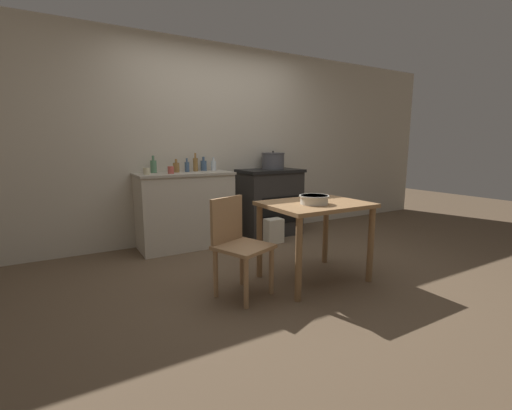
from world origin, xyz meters
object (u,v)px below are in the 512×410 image
at_px(bottle_left, 204,165).
at_px(bottle_center, 195,164).
at_px(chair, 238,243).
at_px(mixing_bowl_large, 314,199).
at_px(cup_right, 147,171).
at_px(bottle_center_right, 176,167).
at_px(bottle_center_left, 187,167).
at_px(bottle_far_left, 214,165).
at_px(work_table, 315,215).
at_px(stock_pot, 273,161).
at_px(cup_mid_right, 171,170).
at_px(stove, 270,202).
at_px(flour_sack, 274,231).
at_px(bottle_mid_left, 153,166).

distance_m(bottle_left, bottle_center, 0.13).
relative_size(chair, mixing_bowl_large, 3.12).
bearing_deg(cup_right, bottle_center_right, 22.37).
bearing_deg(chair, mixing_bowl_large, -32.01).
relative_size(chair, bottle_center_left, 4.86).
xyz_separation_m(bottle_far_left, bottle_center_left, (-0.38, -0.07, -0.00)).
relative_size(mixing_bowl_large, bottle_center, 1.14).
bearing_deg(chair, bottle_left, 55.89).
relative_size(work_table, stock_pot, 2.81).
relative_size(mixing_bowl_large, cup_mid_right, 3.11).
height_order(stove, flour_sack, stove).
xyz_separation_m(flour_sack, mixing_bowl_large, (-0.41, -1.28, 0.62)).
xyz_separation_m(cup_mid_right, cup_right, (-0.27, -0.00, -0.00)).
distance_m(chair, bottle_center_right, 1.71).
xyz_separation_m(chair, bottle_mid_left, (-0.26, 1.68, 0.55)).
height_order(bottle_mid_left, cup_right, bottle_mid_left).
xyz_separation_m(bottle_center, bottle_center_right, (-0.26, -0.05, -0.03)).
height_order(flour_sack, bottle_center_right, bottle_center_right).
relative_size(bottle_left, bottle_center_left, 1.06).
height_order(stock_pot, bottle_center_right, stock_pot).
relative_size(flour_sack, bottle_center_right, 1.95).
relative_size(work_table, cup_right, 12.12).
xyz_separation_m(stove, stock_pot, (0.09, 0.06, 0.57)).
bearing_deg(bottle_mid_left, bottle_far_left, 0.91).
bearing_deg(flour_sack, cup_right, 167.86).
bearing_deg(cup_mid_right, chair, -85.63).
distance_m(stock_pot, bottle_center_left, 1.25).
height_order(bottle_center_left, cup_right, bottle_center_left).
bearing_deg(bottle_mid_left, bottle_center_right, -13.15).
bearing_deg(stove, bottle_center_left, 176.27).
bearing_deg(stock_pot, bottle_mid_left, 177.56).
height_order(stove, stock_pot, stock_pot).
xyz_separation_m(chair, bottle_center, (0.27, 1.68, 0.57)).
distance_m(stove, bottle_left, 1.07).
bearing_deg(bottle_far_left, bottle_center, -175.39).
relative_size(stock_pot, bottle_left, 1.82).
relative_size(mixing_bowl_large, bottle_center_right, 1.63).
bearing_deg(stove, mixing_bowl_large, -109.74).
xyz_separation_m(stove, flour_sack, (-0.19, -0.41, -0.30)).
bearing_deg(bottle_mid_left, bottle_left, 2.27).
xyz_separation_m(bottle_far_left, bottle_center, (-0.25, -0.02, 0.02)).
relative_size(bottle_center_right, cup_mid_right, 1.91).
bearing_deg(bottle_center_right, bottle_center, 11.11).
xyz_separation_m(stove, work_table, (-0.54, -1.62, 0.15)).
xyz_separation_m(work_table, bottle_mid_left, (-1.02, 1.75, 0.39)).
distance_m(work_table, mixing_bowl_large, 0.19).
xyz_separation_m(work_table, mixing_bowl_large, (-0.07, -0.06, 0.16)).
bearing_deg(bottle_left, bottle_center, -164.54).
distance_m(stove, chair, 2.02).
xyz_separation_m(chair, cup_mid_right, (-0.11, 1.46, 0.52)).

